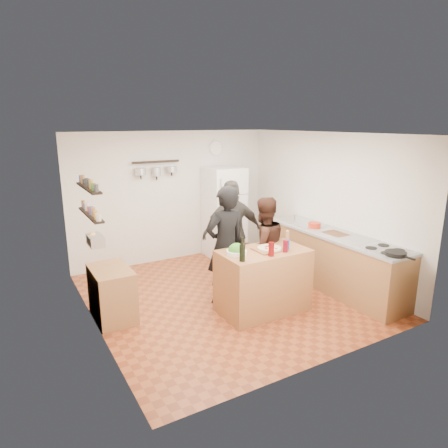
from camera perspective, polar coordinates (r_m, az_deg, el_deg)
room_shell at (r=6.30m, az=-1.30°, el=1.45°), size 4.20×4.20×4.20m
prep_island at (r=5.80m, az=5.60°, el=-8.05°), size 1.25×0.72×0.91m
pizza_board at (r=5.67m, az=6.49°, el=-3.61°), size 0.42×0.34×0.02m
pizza at (r=5.66m, az=6.50°, el=-3.43°), size 0.34×0.34×0.02m
salad_bowl at (r=5.45m, az=1.80°, el=-4.06°), size 0.28×0.28×0.06m
wine_bottle at (r=5.17m, az=2.63°, el=-4.12°), size 0.08×0.08×0.23m
wine_glass_near at (r=5.40m, az=6.78°, el=-3.59°), size 0.08×0.08×0.19m
wine_glass_far at (r=5.59m, az=8.76°, el=-3.13°), size 0.07×0.07×0.17m
pepper_mill at (r=5.92m, az=9.01°, el=-2.11°), size 0.06×0.06×0.18m
salt_canister at (r=5.70m, az=8.89°, el=-2.95°), size 0.09×0.09×0.14m
person_left at (r=5.88m, az=0.20°, el=-3.14°), size 0.68×0.47×1.78m
person_center at (r=6.19m, az=5.62°, el=-3.33°), size 0.80×0.64×1.57m
person_back at (r=6.60m, az=1.23°, el=-1.30°), size 1.09×0.61×1.76m
counter_run at (r=6.80m, az=15.39°, el=-5.12°), size 0.63×2.63×0.90m
stove_top at (r=6.07m, az=22.00°, el=-3.47°), size 0.60×0.62×0.02m
skillet at (r=5.84m, az=23.32°, el=-3.90°), size 0.28×0.28×0.05m
sink at (r=7.26m, az=10.91°, el=0.21°), size 0.50×0.80×0.03m
cutting_board at (r=6.67m, az=15.64°, el=-1.39°), size 0.30×0.40×0.02m
red_bowl at (r=6.92m, az=12.80°, el=-0.16°), size 0.21×0.21×0.09m
fridge at (r=7.99m, az=0.02°, el=1.67°), size 0.70×0.68×1.80m
wall_clock at (r=8.10m, az=-1.17°, el=10.78°), size 0.30×0.03×0.30m
spice_shelf_lower at (r=5.43m, az=-18.50°, el=1.27°), size 0.12×1.00×0.02m
spice_shelf_upper at (r=5.37m, az=-18.80°, el=4.91°), size 0.12×1.00×0.02m
produce_basket at (r=5.52m, az=-17.91°, el=-2.23°), size 0.18×0.35×0.14m
side_table at (r=5.80m, az=-15.70°, el=-9.52°), size 0.50×0.80×0.73m
pot_rack at (r=7.50m, az=-9.70°, el=8.76°), size 0.90×0.04×0.04m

